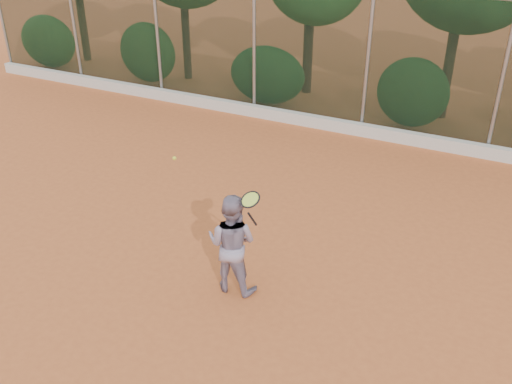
% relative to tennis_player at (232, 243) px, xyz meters
% --- Properties ---
extents(ground, '(80.00, 80.00, 0.00)m').
position_rel_tennis_player_xyz_m(ground, '(-0.04, -0.11, -0.82)').
color(ground, '#B6592B').
rests_on(ground, ground).
extents(concrete_curb, '(24.00, 0.20, 0.30)m').
position_rel_tennis_player_xyz_m(concrete_curb, '(-0.04, 6.71, -0.67)').
color(concrete_curb, beige).
rests_on(concrete_curb, ground).
extents(tennis_player, '(0.83, 0.66, 1.64)m').
position_rel_tennis_player_xyz_m(tennis_player, '(0.00, 0.00, 0.00)').
color(tennis_player, gray).
rests_on(tennis_player, ground).
extents(chainlink_fence, '(24.09, 0.09, 3.50)m').
position_rel_tennis_player_xyz_m(chainlink_fence, '(-0.04, 6.89, 1.04)').
color(chainlink_fence, black).
rests_on(chainlink_fence, ground).
extents(tennis_racket, '(0.37, 0.36, 0.57)m').
position_rel_tennis_player_xyz_m(tennis_racket, '(0.36, -0.08, 0.85)').
color(tennis_racket, black).
rests_on(tennis_racket, ground).
extents(tennis_ball_in_flight, '(0.06, 0.06, 0.06)m').
position_rel_tennis_player_xyz_m(tennis_ball_in_flight, '(-1.18, 0.36, 1.01)').
color(tennis_ball_in_flight, '#CFD630').
rests_on(tennis_ball_in_flight, ground).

